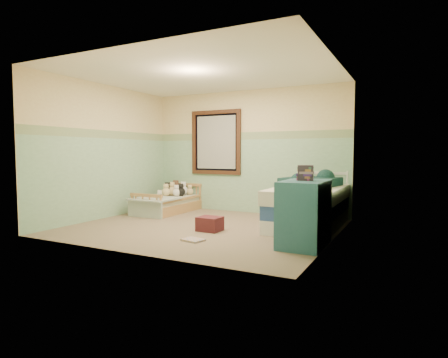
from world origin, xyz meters
The scene contains 31 objects.
floor centered at (0.00, 0.00, -0.01)m, with size 4.20×3.60×0.02m, color brown.
ceiling centered at (0.00, 0.00, 2.51)m, with size 4.20×3.60×0.02m, color white.
wall_back centered at (0.00, 1.80, 1.25)m, with size 4.20×0.04×2.50m, color #D8BD87.
wall_front centered at (0.00, -1.80, 1.25)m, with size 4.20×0.04×2.50m, color #D8BD87.
wall_left centered at (-2.10, 0.00, 1.25)m, with size 0.04×3.60×2.50m, color #D8BD87.
wall_right centered at (2.10, 0.00, 1.25)m, with size 0.04×3.60×2.50m, color #D8BD87.
wainscot_mint centered at (0.00, 1.79, 0.75)m, with size 4.20×0.01×1.50m, color #7DA986.
border_strip centered at (0.00, 1.79, 1.57)m, with size 4.20×0.01×0.15m, color #466F4E.
window_frame centered at (-0.70, 1.76, 1.45)m, with size 1.16×0.06×1.36m, color #431F14.
window_blinds centered at (-0.70, 1.77, 1.45)m, with size 0.92×0.01×1.12m, color beige.
toddler_bed_frame centered at (-1.44, 1.05, 0.10)m, with size 0.74×1.49×0.19m, color #AB7B4D.
toddler_mattress centered at (-1.44, 1.05, 0.25)m, with size 0.68×1.42×0.12m, color silver.
patchwork_quilt centered at (-1.44, 0.59, 0.33)m, with size 0.81×0.74×0.03m, color #768FBA.
plush_bed_brown centered at (-1.59, 1.55, 0.42)m, with size 0.21×0.21×0.21m, color brown.
plush_bed_white centered at (-1.39, 1.55, 0.41)m, with size 0.20×0.20×0.20m, color white.
plush_bed_tan centered at (-1.54, 1.33, 0.41)m, with size 0.20×0.20×0.20m, color beige.
plush_bed_dark centered at (-1.31, 1.33, 0.40)m, with size 0.18×0.18×0.18m, color black.
plush_floor_cream centered at (-1.77, 1.26, 0.14)m, with size 0.29×0.29×0.29m, color white.
plush_floor_tan centered at (-1.48, 0.64, 0.12)m, with size 0.24×0.24×0.24m, color beige.
twin_bed_frame centered at (1.55, 0.84, 0.11)m, with size 0.98×1.96×0.22m, color white.
twin_boxspring centered at (1.55, 0.84, 0.33)m, with size 0.98×1.96×0.22m, color navy.
twin_mattress centered at (1.55, 0.84, 0.55)m, with size 1.02×2.00×0.22m, color beige.
teal_blanket centered at (1.50, 1.14, 0.73)m, with size 0.83×0.88×0.14m, color black.
dresser centered at (1.82, -0.46, 0.43)m, with size 0.54×0.86×0.86m, color #2A5D74.
book_stack centered at (1.82, -0.43, 0.96)m, with size 0.20×0.16×0.20m, color #432026.
red_pillow centered at (0.25, -0.20, 0.11)m, with size 0.36×0.31×0.22m, color maroon.
floor_book centered at (0.37, -0.89, 0.01)m, with size 0.29×0.22×0.03m, color #F9A649.
extra_plush_0 centered at (-1.25, 1.60, 0.39)m, with size 0.15×0.15×0.15m, color beige.
extra_plush_1 centered at (-1.57, 1.16, 0.40)m, with size 0.18×0.18×0.18m, color beige.
extra_plush_2 centered at (-1.62, 1.28, 0.41)m, with size 0.20×0.20×0.20m, color black.
extra_plush_3 centered at (-1.37, 1.25, 0.39)m, with size 0.16×0.16×0.16m, color white.
Camera 1 is at (3.10, -5.28, 1.23)m, focal length 30.00 mm.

